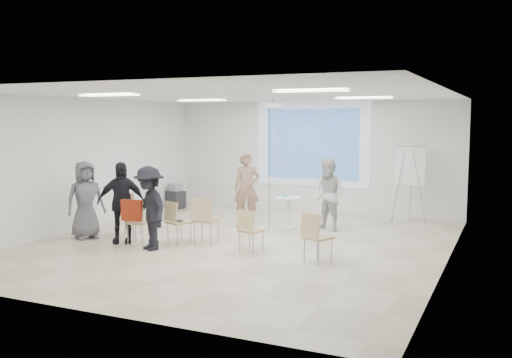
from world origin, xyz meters
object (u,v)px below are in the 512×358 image
at_px(chair_left_inner, 176,219).
at_px(audience_mid, 149,203).
at_px(chair_far_left, 127,210).
at_px(audience_outer, 85,195).
at_px(chair_right_far, 315,234).
at_px(av_cart, 176,197).
at_px(chair_center, 204,217).
at_px(chair_right_inner, 249,227).
at_px(chair_left_mid, 137,219).
at_px(flipchart_easel, 410,165).
at_px(player_right, 329,191).
at_px(player_left, 247,183).
at_px(audience_left, 121,197).
at_px(pedestal_table, 288,210).
at_px(laptop, 180,221).

distance_m(chair_left_inner, audience_mid, 0.78).
xyz_separation_m(chair_far_left, audience_outer, (-0.69, -0.49, 0.35)).
xyz_separation_m(chair_right_far, av_cart, (-5.57, 4.26, -0.21)).
bearing_deg(chair_center, chair_right_inner, -20.70).
bearing_deg(chair_right_far, av_cart, 166.90).
bearing_deg(chair_left_inner, chair_left_mid, -129.39).
relative_size(chair_center, chair_right_far, 1.07).
bearing_deg(chair_left_inner, audience_outer, -148.42).
distance_m(chair_right_inner, audience_mid, 2.00).
height_order(audience_mid, flipchart_easel, flipchart_easel).
distance_m(player_right, chair_left_mid, 4.32).
bearing_deg(player_left, chair_far_left, -152.89).
bearing_deg(chair_center, audience_mid, -136.25).
bearing_deg(chair_left_inner, chair_center, 45.12).
distance_m(player_left, chair_left_inner, 2.72).
bearing_deg(flipchart_easel, chair_center, -128.90).
bearing_deg(player_left, av_cart, 126.89).
bearing_deg(audience_left, chair_center, -8.78).
bearing_deg(chair_left_mid, chair_center, 17.15).
height_order(player_left, chair_far_left, player_left).
xyz_separation_m(player_left, audience_left, (-1.41, -3.01, -0.03)).
relative_size(pedestal_table, chair_center, 0.80).
height_order(chair_center, chair_right_inner, chair_center).
bearing_deg(chair_right_far, audience_left, -155.32).
xyz_separation_m(chair_far_left, flipchart_easel, (5.26, 4.10, 0.85)).
height_order(pedestal_table, chair_center, chair_center).
relative_size(chair_right_far, audience_outer, 0.49).
bearing_deg(audience_outer, chair_center, -47.51).
bearing_deg(audience_outer, audience_left, -61.43).
distance_m(audience_left, flipchart_easel, 6.83).
height_order(player_right, chair_right_far, player_right).
xyz_separation_m(chair_center, audience_outer, (-2.58, -0.53, 0.36)).
relative_size(chair_right_inner, av_cart, 1.19).
bearing_deg(laptop, chair_left_mid, 55.04).
bearing_deg(chair_right_far, chair_far_left, -162.22).
bearing_deg(av_cart, chair_far_left, -54.41).
bearing_deg(laptop, chair_far_left, 19.13).
xyz_separation_m(player_left, chair_center, (0.21, -2.44, -0.42)).
bearing_deg(player_left, player_right, -29.00).
bearing_deg(av_cart, pedestal_table, -0.55).
height_order(chair_center, audience_left, audience_left).
height_order(chair_right_far, audience_left, audience_left).
relative_size(player_left, laptop, 6.12).
bearing_deg(audience_left, chair_left_inner, -10.24).
relative_size(pedestal_table, chair_far_left, 0.80).
xyz_separation_m(player_left, chair_far_left, (-1.68, -2.48, -0.41)).
relative_size(chair_far_left, chair_right_inner, 1.16).
bearing_deg(player_right, player_left, -157.16).
xyz_separation_m(player_right, chair_center, (-1.84, -2.44, -0.35)).
xyz_separation_m(chair_right_far, flipchart_easel, (0.85, 4.61, 0.89)).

